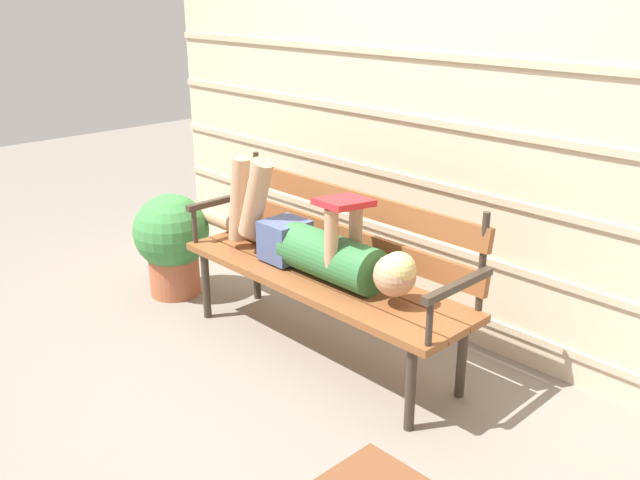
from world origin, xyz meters
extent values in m
plane|color=gray|center=(0.00, 0.00, 0.00)|extent=(12.00, 12.00, 0.00)
cube|color=beige|center=(0.00, 0.76, 1.27)|extent=(4.00, 0.06, 2.55)
cube|color=#C1AD8E|center=(0.00, 0.73, 0.16)|extent=(4.00, 0.02, 0.04)
cube|color=#C1AD8E|center=(0.00, 0.73, 0.48)|extent=(4.00, 0.02, 0.04)
cube|color=#C1AD8E|center=(0.00, 0.73, 0.80)|extent=(4.00, 0.02, 0.04)
cube|color=#C1AD8E|center=(0.00, 0.73, 1.11)|extent=(4.00, 0.02, 0.04)
cube|color=#C1AD8E|center=(0.00, 0.73, 1.43)|extent=(4.00, 0.02, 0.04)
cube|color=brown|center=(0.00, -0.06, 0.41)|extent=(1.65, 0.14, 0.04)
cube|color=brown|center=(0.00, 0.10, 0.41)|extent=(1.65, 0.14, 0.04)
cube|color=brown|center=(0.00, 0.25, 0.41)|extent=(1.65, 0.14, 0.04)
cube|color=brown|center=(0.00, 0.32, 0.55)|extent=(1.58, 0.05, 0.11)
cube|color=brown|center=(0.00, 0.32, 0.75)|extent=(1.58, 0.05, 0.11)
cylinder|color=#382D23|center=(-0.76, 0.32, 0.65)|extent=(0.03, 0.03, 0.45)
cylinder|color=#382D23|center=(0.76, 0.32, 0.65)|extent=(0.03, 0.03, 0.45)
cylinder|color=#382D23|center=(-0.72, -0.08, 0.20)|extent=(0.04, 0.04, 0.39)
cylinder|color=#382D23|center=(0.72, -0.08, 0.20)|extent=(0.04, 0.04, 0.39)
cylinder|color=#382D23|center=(-0.72, 0.28, 0.20)|extent=(0.04, 0.04, 0.39)
cylinder|color=#382D23|center=(0.72, 0.28, 0.20)|extent=(0.04, 0.04, 0.39)
cube|color=#382D23|center=(-0.80, 0.10, 0.63)|extent=(0.04, 0.44, 0.03)
cylinder|color=#382D23|center=(-0.80, -0.08, 0.53)|extent=(0.03, 0.03, 0.20)
cube|color=#382D23|center=(0.80, 0.10, 0.63)|extent=(0.04, 0.44, 0.03)
cylinder|color=#382D23|center=(0.80, -0.08, 0.53)|extent=(0.03, 0.03, 0.20)
cylinder|color=#33703D|center=(0.08, 0.10, 0.54)|extent=(0.55, 0.22, 0.22)
cube|color=#475684|center=(-0.26, 0.10, 0.54)|extent=(0.20, 0.21, 0.20)
sphere|color=tan|center=(0.47, 0.10, 0.57)|extent=(0.19, 0.19, 0.19)
sphere|color=#E0C67A|center=(0.49, 0.10, 0.60)|extent=(0.16, 0.16, 0.16)
cylinder|color=tan|center=(-0.41, 0.04, 0.74)|extent=(0.24, 0.11, 0.44)
cylinder|color=tan|center=(-0.55, 0.04, 0.70)|extent=(0.16, 0.09, 0.46)
cylinder|color=tan|center=(-0.75, 0.16, 0.48)|extent=(0.83, 0.10, 0.10)
cylinder|color=tan|center=(0.16, 0.02, 0.68)|extent=(0.06, 0.06, 0.28)
cylinder|color=tan|center=(0.16, 0.18, 0.68)|extent=(0.06, 0.06, 0.28)
cube|color=red|center=(0.16, 0.10, 0.83)|extent=(0.18, 0.25, 0.05)
cylinder|color=#AD5B3D|center=(-1.13, -0.03, 0.12)|extent=(0.30, 0.30, 0.23)
sphere|color=#3D8442|center=(-1.13, -0.03, 0.40)|extent=(0.44, 0.44, 0.44)
camera|label=1|loc=(2.22, -2.04, 1.75)|focal=38.51mm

